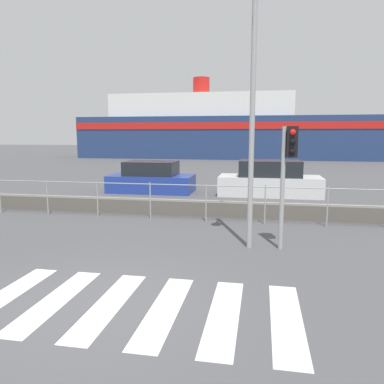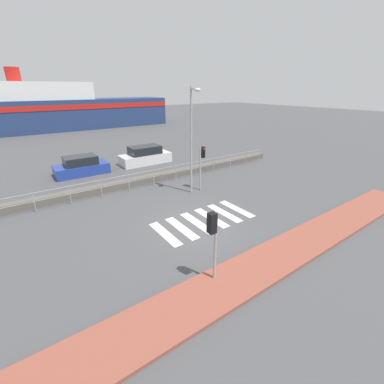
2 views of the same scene
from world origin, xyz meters
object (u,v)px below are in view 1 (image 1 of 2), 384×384
traffic_light_far (288,160)px  parked_car_white (270,180)px  streetlamp (253,77)px  parked_car_blue (151,179)px  ferry_boat (231,131)px

traffic_light_far → parked_car_white: size_ratio=0.64×
streetlamp → parked_car_blue: bearing=120.6°
traffic_light_far → parked_car_blue: traffic_light_far is taller
parked_car_blue → streetlamp: bearing=-59.4°
streetlamp → parked_car_white: (0.61, 7.98, -3.19)m
ferry_boat → parked_car_blue: bearing=-93.6°
ferry_boat → parked_car_white: size_ratio=8.09×
traffic_light_far → parked_car_blue: bearing=125.2°
streetlamp → parked_car_blue: streetlamp is taller
traffic_light_far → parked_car_blue: size_ratio=0.73×
ferry_boat → parked_car_blue: 25.47m
parked_car_white → traffic_light_far: bearing=-88.5°
ferry_boat → parked_car_white: ferry_boat is taller
streetlamp → traffic_light_far: bearing=10.1°
traffic_light_far → ferry_boat: bearing=96.7°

